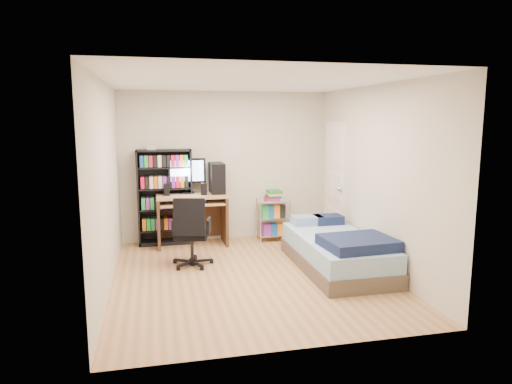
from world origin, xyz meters
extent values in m
cube|color=tan|center=(0.00, 0.00, -0.02)|extent=(3.50, 4.00, 0.04)
cube|color=white|center=(0.00, 0.00, 2.52)|extent=(3.50, 4.00, 0.04)
cube|color=beige|center=(0.00, 2.02, 1.25)|extent=(3.50, 0.04, 2.50)
cube|color=beige|center=(0.00, -2.02, 1.25)|extent=(3.50, 0.04, 2.50)
cube|color=beige|center=(-1.77, 0.00, 1.25)|extent=(0.04, 4.00, 2.50)
cube|color=beige|center=(1.77, 0.00, 1.25)|extent=(0.04, 4.00, 2.50)
cube|color=black|center=(-1.03, 1.84, 0.78)|extent=(0.88, 0.29, 1.56)
cube|color=black|center=(-1.03, 1.84, 0.24)|extent=(0.82, 0.27, 0.02)
cube|color=#C1193A|center=(-1.03, 1.83, 0.36)|extent=(0.76, 0.23, 0.19)
cube|color=black|center=(-1.03, 1.84, 0.58)|extent=(0.82, 0.27, 0.02)
cube|color=#16519E|center=(-1.03, 1.83, 0.70)|extent=(0.76, 0.23, 0.19)
cube|color=black|center=(-1.03, 1.84, 0.93)|extent=(0.82, 0.27, 0.02)
cube|color=orange|center=(-1.03, 1.83, 1.04)|extent=(0.76, 0.23, 0.19)
cube|color=black|center=(-1.03, 1.84, 1.27)|extent=(0.82, 0.27, 0.02)
cube|color=green|center=(-1.03, 1.83, 1.38)|extent=(0.76, 0.23, 0.19)
cube|color=silver|center=(-1.23, 1.84, 1.59)|extent=(0.14, 0.12, 0.06)
cube|color=tan|center=(-0.61, 1.70, 0.82)|extent=(1.12, 0.62, 0.04)
cube|color=#33271C|center=(-1.15, 1.70, 0.40)|extent=(0.04, 0.62, 0.79)
cube|color=#33271C|center=(-0.07, 1.70, 0.40)|extent=(0.04, 0.62, 0.79)
cube|color=#33271C|center=(-0.61, 1.98, 0.42)|extent=(1.07, 0.03, 0.73)
cube|color=tan|center=(-0.61, 1.61, 0.71)|extent=(1.01, 0.50, 0.03)
cube|color=black|center=(-0.61, 1.58, 0.73)|extent=(0.49, 0.17, 0.03)
cube|color=black|center=(-0.67, 1.82, 1.21)|extent=(0.60, 0.06, 0.40)
cube|color=silver|center=(-0.67, 1.79, 1.21)|extent=(0.54, 0.01, 0.34)
cube|color=black|center=(-0.19, 1.75, 1.09)|extent=(0.22, 0.47, 0.49)
cube|color=black|center=(-1.00, 1.64, 0.93)|extent=(0.09, 0.09, 0.19)
cube|color=black|center=(-0.42, 1.58, 0.93)|extent=(0.09, 0.09, 0.19)
cylinder|color=black|center=(-0.70, 0.61, 0.25)|extent=(0.05, 0.05, 0.35)
cube|color=black|center=(-0.70, 0.61, 0.44)|extent=(0.53, 0.53, 0.07)
cube|color=black|center=(-0.75, 0.42, 0.74)|extent=(0.44, 0.23, 0.51)
cube|color=black|center=(-0.94, 0.67, 0.57)|extent=(0.10, 0.28, 0.20)
cube|color=black|center=(-0.47, 0.56, 0.57)|extent=(0.10, 0.28, 0.20)
cylinder|color=white|center=(0.50, 1.52, 0.35)|extent=(0.02, 0.02, 0.69)
cylinder|color=white|center=(1.01, 1.51, 0.35)|extent=(0.02, 0.02, 0.69)
cylinder|color=white|center=(0.51, 1.88, 0.35)|extent=(0.02, 0.02, 0.69)
cylinder|color=white|center=(1.02, 1.86, 0.35)|extent=(0.02, 0.02, 0.69)
cube|color=white|center=(0.76, 1.69, 0.10)|extent=(0.52, 0.37, 0.02)
cube|color=white|center=(0.76, 1.69, 0.40)|extent=(0.52, 0.37, 0.02)
cube|color=white|center=(0.76, 1.69, 0.68)|extent=(0.52, 0.37, 0.02)
cube|color=red|center=(0.76, 1.69, 0.77)|extent=(0.23, 0.29, 0.16)
cube|color=brown|center=(1.22, 0.04, 0.10)|extent=(1.01, 2.02, 0.20)
cube|color=#98C6E3|center=(1.22, 0.04, 0.32)|extent=(0.97, 1.98, 0.24)
cube|color=#152044|center=(1.28, -0.51, 0.51)|extent=(0.91, 0.77, 0.14)
cube|color=#A7C9ED|center=(1.07, 0.85, 0.51)|extent=(0.45, 0.30, 0.13)
cube|color=#152044|center=(1.41, 0.83, 0.51)|extent=(0.42, 0.30, 0.13)
cube|color=#3B2513|center=(1.22, -0.01, 0.45)|extent=(0.28, 0.22, 0.02)
cube|color=silver|center=(1.73, 1.35, 1.00)|extent=(0.05, 0.80, 2.00)
sphere|color=silver|center=(1.67, 1.03, 0.95)|extent=(0.08, 0.08, 0.08)
camera|label=1|loc=(-1.18, -5.64, 2.04)|focal=32.00mm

